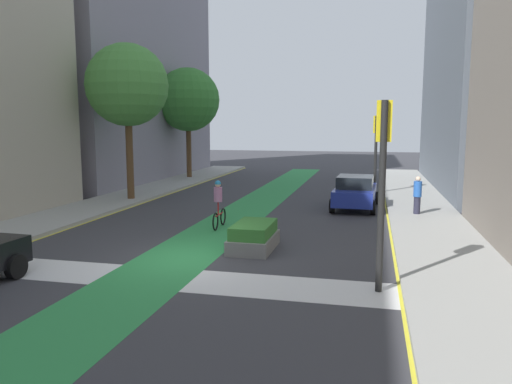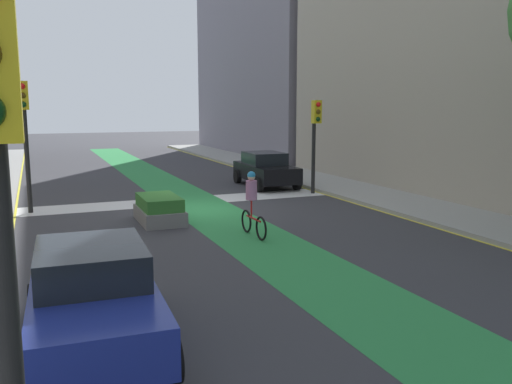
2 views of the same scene
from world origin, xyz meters
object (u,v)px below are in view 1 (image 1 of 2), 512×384
(traffic_signal_far_right, at_px, (376,140))
(car_blue_right_far, at_px, (355,192))
(traffic_signal_near_right, at_px, (383,159))
(cyclist_in_lane, at_px, (219,203))
(street_tree_far, at_px, (188,100))
(median_planter, at_px, (254,237))
(pedestrian_sidewalk_right_a, at_px, (417,195))
(street_tree_near, at_px, (127,86))

(traffic_signal_far_right, xyz_separation_m, car_blue_right_far, (-0.92, -4.80, -2.29))
(traffic_signal_far_right, bearing_deg, traffic_signal_near_right, -89.88)
(traffic_signal_near_right, distance_m, cyclist_in_lane, 8.66)
(cyclist_in_lane, distance_m, street_tree_far, 18.24)
(traffic_signal_near_right, bearing_deg, median_planter, 140.92)
(cyclist_in_lane, bearing_deg, traffic_signal_near_right, -45.31)
(cyclist_in_lane, bearing_deg, pedestrian_sidewalk_right_a, 28.28)
(traffic_signal_far_right, distance_m, median_planter, 14.13)
(median_planter, bearing_deg, car_blue_right_far, 71.34)
(street_tree_far, bearing_deg, traffic_signal_far_right, -22.87)
(traffic_signal_far_right, relative_size, car_blue_right_far, 1.04)
(traffic_signal_far_right, xyz_separation_m, cyclist_in_lane, (-5.86, -10.49, -2.13))
(traffic_signal_far_right, distance_m, street_tree_near, 13.61)
(street_tree_near, bearing_deg, cyclist_in_lane, -39.83)
(street_tree_far, bearing_deg, median_planter, -63.67)
(car_blue_right_far, distance_m, street_tree_near, 12.47)
(traffic_signal_near_right, bearing_deg, street_tree_near, 137.43)
(cyclist_in_lane, distance_m, street_tree_near, 9.72)
(car_blue_right_far, bearing_deg, pedestrian_sidewalk_right_a, -31.17)
(cyclist_in_lane, xyz_separation_m, street_tree_far, (-7.29, 16.04, 4.72))
(traffic_signal_near_right, distance_m, car_blue_right_far, 11.93)
(car_blue_right_far, bearing_deg, traffic_signal_far_right, 79.18)
(traffic_signal_far_right, distance_m, car_blue_right_far, 5.40)
(car_blue_right_far, xyz_separation_m, cyclist_in_lane, (-4.94, -5.70, 0.17))
(traffic_signal_near_right, distance_m, traffic_signal_far_right, 16.45)
(pedestrian_sidewalk_right_a, xyz_separation_m, street_tree_far, (-14.89, 11.95, 4.72))
(street_tree_far, bearing_deg, street_tree_near, -85.45)
(traffic_signal_far_right, height_order, street_tree_near, street_tree_near)
(pedestrian_sidewalk_right_a, bearing_deg, car_blue_right_far, 148.83)
(traffic_signal_near_right, relative_size, car_blue_right_far, 1.05)
(cyclist_in_lane, height_order, pedestrian_sidewalk_right_a, cyclist_in_lane)
(street_tree_near, xyz_separation_m, street_tree_far, (-0.85, 10.67, -0.20))
(traffic_signal_near_right, xyz_separation_m, traffic_signal_far_right, (-0.03, 16.45, -0.05))
(car_blue_right_far, height_order, street_tree_far, street_tree_far)
(street_tree_far, xyz_separation_m, median_planter, (9.35, -18.88, -5.29))
(car_blue_right_far, xyz_separation_m, pedestrian_sidewalk_right_a, (2.66, -1.61, 0.17))
(car_blue_right_far, bearing_deg, street_tree_near, -178.36)
(car_blue_right_far, height_order, pedestrian_sidewalk_right_a, pedestrian_sidewalk_right_a)
(traffic_signal_far_right, relative_size, pedestrian_sidewalk_right_a, 2.74)
(median_planter, bearing_deg, traffic_signal_far_right, 74.09)
(pedestrian_sidewalk_right_a, bearing_deg, traffic_signal_far_right, 105.22)
(pedestrian_sidewalk_right_a, xyz_separation_m, street_tree_near, (-14.04, 1.28, 4.92))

